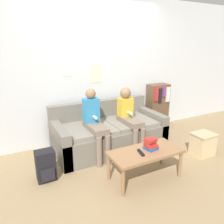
{
  "coord_description": "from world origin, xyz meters",
  "views": [
    {
      "loc": [
        -1.57,
        -2.61,
        1.77
      ],
      "look_at": [
        0.0,
        0.43,
        0.69
      ],
      "focal_mm": 35.0,
      "sensor_mm": 36.0,
      "label": 1
    }
  ],
  "objects_px": {
    "bookshelf": "(157,106)",
    "storage_box": "(203,144)",
    "person_left": "(95,121)",
    "backpack": "(46,166)",
    "person_right": "(129,116)",
    "tv_remote": "(141,153)",
    "couch": "(108,133)",
    "coffee_table": "(145,154)"
  },
  "relations": [
    {
      "from": "person_right",
      "to": "bookshelf",
      "type": "height_order",
      "value": "person_right"
    },
    {
      "from": "person_left",
      "to": "tv_remote",
      "type": "height_order",
      "value": "person_left"
    },
    {
      "from": "coffee_table",
      "to": "tv_remote",
      "type": "height_order",
      "value": "tv_remote"
    },
    {
      "from": "coffee_table",
      "to": "storage_box",
      "type": "bearing_deg",
      "value": 4.88
    },
    {
      "from": "person_left",
      "to": "storage_box",
      "type": "height_order",
      "value": "person_left"
    },
    {
      "from": "couch",
      "to": "person_left",
      "type": "height_order",
      "value": "person_left"
    },
    {
      "from": "person_left",
      "to": "backpack",
      "type": "relative_size",
      "value": 2.58
    },
    {
      "from": "tv_remote",
      "to": "couch",
      "type": "bearing_deg",
      "value": 98.17
    },
    {
      "from": "bookshelf",
      "to": "coffee_table",
      "type": "bearing_deg",
      "value": -132.9
    },
    {
      "from": "person_left",
      "to": "storage_box",
      "type": "xyz_separation_m",
      "value": [
        1.6,
        -0.76,
        -0.42
      ]
    },
    {
      "from": "bookshelf",
      "to": "backpack",
      "type": "bearing_deg",
      "value": -161.06
    },
    {
      "from": "coffee_table",
      "to": "backpack",
      "type": "height_order",
      "value": "backpack"
    },
    {
      "from": "storage_box",
      "to": "coffee_table",
      "type": "bearing_deg",
      "value": -175.12
    },
    {
      "from": "tv_remote",
      "to": "storage_box",
      "type": "relative_size",
      "value": 0.47
    },
    {
      "from": "person_right",
      "to": "tv_remote",
      "type": "relative_size",
      "value": 6.08
    },
    {
      "from": "coffee_table",
      "to": "backpack",
      "type": "xyz_separation_m",
      "value": [
        -1.2,
        0.57,
        -0.15
      ]
    },
    {
      "from": "person_left",
      "to": "person_right",
      "type": "bearing_deg",
      "value": -0.04
    },
    {
      "from": "couch",
      "to": "storage_box",
      "type": "relative_size",
      "value": 5.05
    },
    {
      "from": "person_left",
      "to": "couch",
      "type": "bearing_deg",
      "value": 31.21
    },
    {
      "from": "couch",
      "to": "storage_box",
      "type": "height_order",
      "value": "couch"
    },
    {
      "from": "person_left",
      "to": "person_right",
      "type": "distance_m",
      "value": 0.63
    },
    {
      "from": "person_right",
      "to": "tv_remote",
      "type": "distance_m",
      "value": 0.98
    },
    {
      "from": "tv_remote",
      "to": "backpack",
      "type": "distance_m",
      "value": 1.27
    },
    {
      "from": "coffee_table",
      "to": "person_right",
      "type": "xyz_separation_m",
      "value": [
        0.27,
        0.86,
        0.25
      ]
    },
    {
      "from": "person_left",
      "to": "bookshelf",
      "type": "distance_m",
      "value": 1.8
    },
    {
      "from": "couch",
      "to": "backpack",
      "type": "relative_size",
      "value": 4.42
    },
    {
      "from": "bookshelf",
      "to": "person_left",
      "type": "bearing_deg",
      "value": -161.25
    },
    {
      "from": "couch",
      "to": "person_left",
      "type": "bearing_deg",
      "value": -148.79
    },
    {
      "from": "coffee_table",
      "to": "tv_remote",
      "type": "distance_m",
      "value": 0.11
    },
    {
      "from": "tv_remote",
      "to": "storage_box",
      "type": "xyz_separation_m",
      "value": [
        1.33,
        0.13,
        -0.23
      ]
    },
    {
      "from": "tv_remote",
      "to": "person_right",
      "type": "bearing_deg",
      "value": 79.5
    },
    {
      "from": "bookshelf",
      "to": "storage_box",
      "type": "height_order",
      "value": "bookshelf"
    },
    {
      "from": "tv_remote",
      "to": "bookshelf",
      "type": "height_order",
      "value": "bookshelf"
    },
    {
      "from": "tv_remote",
      "to": "storage_box",
      "type": "bearing_deg",
      "value": 17.69
    },
    {
      "from": "person_left",
      "to": "backpack",
      "type": "height_order",
      "value": "person_left"
    },
    {
      "from": "tv_remote",
      "to": "person_left",
      "type": "bearing_deg",
      "value": 118.68
    },
    {
      "from": "person_right",
      "to": "storage_box",
      "type": "height_order",
      "value": "person_right"
    },
    {
      "from": "couch",
      "to": "coffee_table",
      "type": "bearing_deg",
      "value": -88.95
    },
    {
      "from": "couch",
      "to": "bookshelf",
      "type": "bearing_deg",
      "value": 15.27
    },
    {
      "from": "couch",
      "to": "bookshelf",
      "type": "xyz_separation_m",
      "value": [
        1.36,
        0.37,
        0.21
      ]
    },
    {
      "from": "bookshelf",
      "to": "backpack",
      "type": "xyz_separation_m",
      "value": [
        -2.54,
        -0.87,
        -0.27
      ]
    },
    {
      "from": "couch",
      "to": "bookshelf",
      "type": "distance_m",
      "value": 1.42
    }
  ]
}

